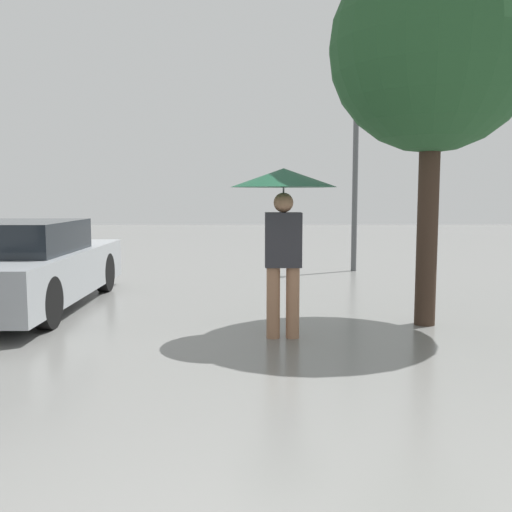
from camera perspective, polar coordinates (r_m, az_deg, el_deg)
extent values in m
cylinder|color=#9E7051|center=(6.43, 1.73, -4.68)|extent=(0.15, 0.15, 0.81)
cylinder|color=#9E7051|center=(6.45, 3.69, -4.67)|extent=(0.15, 0.15, 0.81)
cube|color=#2D2D33|center=(6.35, 2.75, 1.62)|extent=(0.40, 0.24, 0.61)
sphere|color=#9E7051|center=(6.33, 2.76, 5.36)|extent=(0.22, 0.22, 0.22)
cylinder|color=#515456|center=(6.33, 2.76, 3.98)|extent=(0.02, 0.02, 0.64)
cone|color=#14472D|center=(6.33, 2.78, 7.83)|extent=(1.18, 1.18, 0.21)
cube|color=#9EA3A8|center=(8.81, -22.14, -1.61)|extent=(1.78, 4.35, 0.63)
cube|color=black|center=(8.56, -22.82, 1.76)|extent=(1.51, 1.96, 0.44)
cylinder|color=black|center=(10.37, -23.46, -1.52)|extent=(0.18, 0.64, 0.64)
cylinder|color=black|center=(9.86, -14.87, -1.59)|extent=(0.18, 0.64, 0.64)
cylinder|color=black|center=(7.31, -20.14, -4.42)|extent=(0.18, 0.64, 0.64)
cylinder|color=#38281E|center=(7.30, 16.79, 3.71)|extent=(0.25, 0.25, 2.67)
sphere|color=#234C28|center=(7.50, 17.30, 19.28)|extent=(2.47, 2.47, 2.47)
cylinder|color=#515456|center=(12.21, 9.88, 7.26)|extent=(0.11, 0.11, 3.74)
sphere|color=beige|center=(12.41, 10.05, 16.36)|extent=(0.31, 0.31, 0.31)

